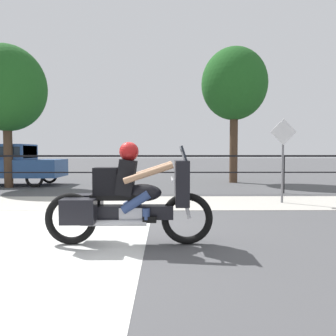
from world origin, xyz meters
TOP-DOWN VIEW (x-y plane):
  - ground_plane at (0.00, 0.00)m, footprint 120.00×120.00m
  - sidewalk_band at (0.00, 3.40)m, footprint 44.00×2.40m
  - crosswalk_band at (-0.94, -0.20)m, footprint 3.60×6.00m
  - fence_railing at (0.00, 5.37)m, footprint 36.00×0.05m
  - motorcycle at (0.61, -0.56)m, footprint 2.52×0.76m
  - parked_car at (-5.30, 8.01)m, footprint 4.25×1.77m
  - street_sign at (4.32, 3.33)m, footprint 0.71×0.06m
  - tree_behind_sign at (4.21, 9.13)m, footprint 2.89×2.89m
  - tree_behind_car at (-4.86, 7.16)m, footprint 2.96×2.96m

SIDE VIEW (x-z plane):
  - ground_plane at x=0.00m, z-range 0.00..0.00m
  - crosswalk_band at x=-0.94m, z-range 0.00..0.01m
  - sidewalk_band at x=0.00m, z-range 0.00..0.01m
  - motorcycle at x=0.61m, z-range -0.07..1.47m
  - parked_car at x=-5.30m, z-range 0.11..1.80m
  - fence_railing at x=0.00m, z-range 0.36..1.63m
  - street_sign at x=4.32m, z-range 0.29..2.56m
  - tree_behind_car at x=-4.86m, z-range 1.06..6.48m
  - tree_behind_sign at x=4.21m, z-range 1.35..7.31m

